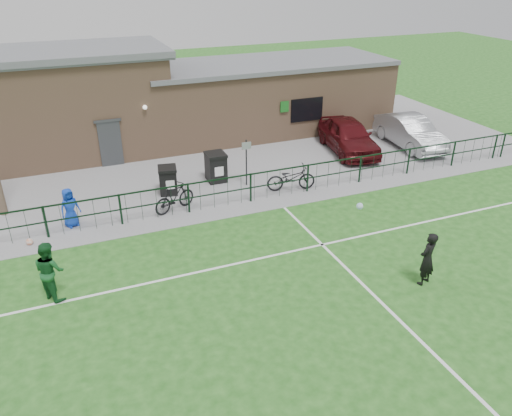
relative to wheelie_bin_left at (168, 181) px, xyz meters
name	(u,v)px	position (x,y,z in m)	size (l,w,h in m)	color
ground	(330,334)	(1.82, -9.99, -0.54)	(90.00, 90.00, 0.00)	#1E5418
paving_strip	(189,158)	(1.82, 3.51, -0.53)	(34.00, 13.00, 0.02)	gray
pitch_line_touch	(229,208)	(1.82, -2.19, -0.54)	(28.00, 0.10, 0.01)	white
pitch_line_mid	(268,257)	(1.82, -5.99, -0.54)	(28.00, 0.10, 0.01)	white
pitch_line_perp	(394,315)	(3.82, -9.99, -0.54)	(0.10, 16.00, 0.01)	white
perimeter_fence	(227,192)	(1.82, -1.99, 0.06)	(28.00, 0.10, 1.20)	black
wheelie_bin_left	(168,181)	(0.00, 0.00, 0.00)	(0.69, 0.78, 1.04)	black
wheelie_bin_right	(216,168)	(2.20, 0.48, 0.06)	(0.77, 0.87, 1.16)	black
sign_post	(246,163)	(3.24, -0.46, 0.48)	(0.06, 0.06, 2.00)	black
car_maroon	(348,136)	(9.36, 1.49, 0.29)	(1.91, 4.75, 1.62)	#4A0D11
car_silver	(410,132)	(12.64, 0.95, 0.24)	(1.62, 4.65, 1.53)	#999BA0
bicycle_d	(174,198)	(-0.14, -1.65, 0.02)	(0.51, 1.79, 1.08)	black
bicycle_e	(291,178)	(4.75, -1.61, 0.01)	(0.70, 2.01, 1.06)	black
spectator_child	(70,208)	(-3.85, -1.45, 0.20)	(0.71, 0.46, 1.45)	#133BB7
goalkeeper_kick	(425,257)	(5.50, -8.99, 0.32)	(1.23, 2.89, 1.68)	black
outfield_player	(50,271)	(-4.63, -5.64, 0.34)	(0.86, 0.67, 1.76)	#185527
ball_ground	(30,242)	(-5.28, -2.28, -0.43)	(0.23, 0.23, 0.23)	silver
clubhouse	(154,100)	(0.94, 6.51, 1.68)	(24.25, 5.40, 4.96)	#A1785A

